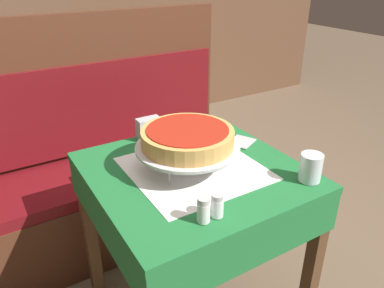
{
  "coord_description": "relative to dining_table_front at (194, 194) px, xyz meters",
  "views": [
    {
      "loc": [
        -0.62,
        -1.01,
        1.45
      ],
      "look_at": [
        -0.02,
        -0.02,
        0.88
      ],
      "focal_mm": 35.0,
      "sensor_mm": 36.0,
      "label": 1
    }
  ],
  "objects": [
    {
      "name": "booth_bench",
      "position": [
        -0.05,
        0.74,
        -0.31
      ],
      "size": [
        1.43,
        0.5,
        1.22
      ],
      "color": "#4C2819",
      "rests_on": "ground_plane"
    },
    {
      "name": "pizza_server",
      "position": [
        0.23,
        0.06,
        0.12
      ],
      "size": [
        0.25,
        0.16,
        0.01
      ],
      "color": "#BCBCC1",
      "rests_on": "dining_table_front"
    },
    {
      "name": "pepper_shaker",
      "position": [
        -0.09,
        -0.28,
        0.15
      ],
      "size": [
        0.04,
        0.04,
        0.08
      ],
      "color": "silver",
      "rests_on": "dining_table_front"
    },
    {
      "name": "dining_table_front",
      "position": [
        0.0,
        0.0,
        0.0
      ],
      "size": [
        0.73,
        0.73,
        0.77
      ],
      "color": "#1E6B33",
      "rests_on": "ground_plane"
    },
    {
      "name": "deep_dish_pizza",
      "position": [
        -0.02,
        0.01,
        0.24
      ],
      "size": [
        0.33,
        0.33,
        0.06
      ],
      "color": "tan",
      "rests_on": "pizza_pan_stand"
    },
    {
      "name": "condiment_caddy",
      "position": [
        -0.28,
        1.73,
        0.15
      ],
      "size": [
        0.13,
        0.13,
        0.18
      ],
      "color": "black",
      "rests_on": "dining_table_rear"
    },
    {
      "name": "water_glass_near",
      "position": [
        0.3,
        -0.27,
        0.16
      ],
      "size": [
        0.08,
        0.08,
        0.1
      ],
      "color": "silver",
      "rests_on": "dining_table_front"
    },
    {
      "name": "dining_table_rear",
      "position": [
        -0.29,
        1.68,
        0.01
      ],
      "size": [
        0.82,
        0.82,
        0.77
      ],
      "color": "#194799",
      "rests_on": "ground_plane"
    },
    {
      "name": "pizza_pan_stand",
      "position": [
        -0.02,
        0.01,
        0.2
      ],
      "size": [
        0.37,
        0.37,
        0.09
      ],
      "color": "#ADADB2",
      "rests_on": "dining_table_front"
    },
    {
      "name": "napkin_holder",
      "position": [
        -0.03,
        0.32,
        0.16
      ],
      "size": [
        0.1,
        0.05,
        0.09
      ],
      "color": "#B2B2B7",
      "rests_on": "dining_table_front"
    },
    {
      "name": "salt_shaker",
      "position": [
        -0.14,
        -0.28,
        0.15
      ],
      "size": [
        0.04,
        0.04,
        0.08
      ],
      "color": "silver",
      "rests_on": "dining_table_front"
    }
  ]
}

